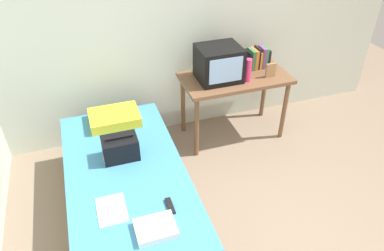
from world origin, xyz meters
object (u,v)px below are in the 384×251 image
Objects in this scene: picture_frame at (271,70)px; remote_dark at (170,206)px; remote_silver at (106,158)px; bed at (129,194)px; book_row at (257,58)px; pillow at (114,118)px; magazine at (112,210)px; folded_towel at (156,228)px; handbag at (120,148)px; water_bottle at (248,70)px; desk at (235,84)px; tv at (219,63)px.

remote_dark is (-1.46, -1.23, -0.29)m from picture_frame.
remote_silver is at bearing -164.00° from picture_frame.
remote_silver reaches higher than bed.
book_row reaches higher than pillow.
bed is 0.82m from pillow.
magazine reaches higher than bed.
remote_dark is 0.24m from folded_towel.
handbag is 0.87m from folded_towel.
water_bottle is at bearing 27.05° from bed.
book_row is at bearing 30.56° from bed.
water_bottle reaches higher than folded_towel.
pillow is 3.09× the size of remote_dark.
book_row reaches higher than handbag.
book_row is 0.52× the size of pillow.
folded_towel is at bearing -130.31° from remote_dark.
folded_towel is (-0.15, -0.18, 0.02)m from remote_dark.
water_bottle is at bearing 18.45° from remote_silver.
bed is 6.90× the size of magazine.
bed is 1.95m from picture_frame.
pillow is 1.43m from folded_towel.
picture_frame is at bearing -20.17° from desk.
folded_towel reaches higher than remote_silver.
remote_silver is at bearing 86.57° from magazine.
handbag is at bearing -92.90° from pillow.
picture_frame is (0.03, -0.25, -0.03)m from book_row.
book_row reaches higher than remote_silver.
picture_frame reaches higher than bed.
tv is 1.47× the size of handbag.
magazine is (-1.61, -1.12, -0.34)m from water_bottle.
tv is 1.74× the size of book_row.
handbag is (-1.44, -0.54, -0.25)m from water_bottle.
picture_frame reaches higher than folded_towel.
bed is 13.89× the size of remote_silver.
desk is 3.87× the size of handbag.
picture_frame is at bearing 30.93° from magazine.
handbag reaches higher than remote_silver.
remote_dark is at bearing 49.69° from folded_towel.
magazine is 0.43m from remote_dark.
magazine is (-0.17, -0.39, 0.27)m from bed.
picture_frame reaches higher than remote_silver.
handbag is at bearing 89.85° from bed.
bed is 7.92× the size of book_row.
picture_frame is at bearing 16.00° from remote_silver.
book_row reaches higher than desk.
water_bottle reaches higher than bed.
desk is 2.41× the size of pillow.
bed is at bearing -90.15° from handbag.
water_bottle is at bearing 34.89° from magazine.
pillow is 1.72× the size of folded_towel.
water_bottle is at bearing 20.73° from handbag.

